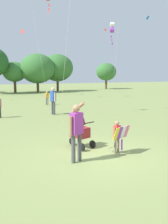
{
  "coord_description": "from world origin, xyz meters",
  "views": [
    {
      "loc": [
        -3.71,
        -6.85,
        2.59
      ],
      "look_at": [
        -0.03,
        0.86,
        1.3
      ],
      "focal_mm": 40.34,
      "sensor_mm": 36.0,
      "label": 1
    }
  ],
  "objects_px": {
    "child_with_butterfly_kite": "(118,134)",
    "kite_orange_delta": "(112,28)",
    "person_red_shirt": "(47,97)",
    "stroller": "(79,131)",
    "person_adult_flyer": "(76,128)",
    "person_sitting_far": "(53,99)"
  },
  "relations": [
    {
      "from": "stroller",
      "to": "kite_orange_delta",
      "type": "bearing_deg",
      "value": 50.97
    },
    {
      "from": "child_with_butterfly_kite",
      "to": "person_adult_flyer",
      "type": "height_order",
      "value": "person_adult_flyer"
    },
    {
      "from": "child_with_butterfly_kite",
      "to": "person_adult_flyer",
      "type": "bearing_deg",
      "value": -173.5
    },
    {
      "from": "person_sitting_far",
      "to": "stroller",
      "type": "bearing_deg",
      "value": -101.66
    },
    {
      "from": "stroller",
      "to": "person_red_shirt",
      "type": "xyz_separation_m",
      "value": [
        2.7,
        12.53,
        0.09
      ]
    },
    {
      "from": "child_with_butterfly_kite",
      "to": "kite_orange_delta",
      "type": "height_order",
      "value": "kite_orange_delta"
    },
    {
      "from": "person_adult_flyer",
      "to": "person_red_shirt",
      "type": "height_order",
      "value": "person_adult_flyer"
    },
    {
      "from": "person_red_shirt",
      "to": "kite_orange_delta",
      "type": "bearing_deg",
      "value": -65.35
    },
    {
      "from": "person_red_shirt",
      "to": "stroller",
      "type": "bearing_deg",
      "value": -102.17
    },
    {
      "from": "kite_orange_delta",
      "to": "person_red_shirt",
      "type": "relative_size",
      "value": 5.03
    },
    {
      "from": "kite_orange_delta",
      "to": "person_sitting_far",
      "type": "bearing_deg",
      "value": 169.07
    },
    {
      "from": "child_with_butterfly_kite",
      "to": "stroller",
      "type": "xyz_separation_m",
      "value": [
        -0.87,
        1.14,
        -0.04
      ]
    },
    {
      "from": "person_sitting_far",
      "to": "person_adult_flyer",
      "type": "bearing_deg",
      "value": -104.33
    },
    {
      "from": "child_with_butterfly_kite",
      "to": "stroller",
      "type": "bearing_deg",
      "value": 127.22
    },
    {
      "from": "person_adult_flyer",
      "to": "stroller",
      "type": "xyz_separation_m",
      "value": [
        0.7,
        1.32,
        -0.43
      ]
    },
    {
      "from": "kite_orange_delta",
      "to": "person_sitting_far",
      "type": "relative_size",
      "value": 3.36
    },
    {
      "from": "kite_orange_delta",
      "to": "person_sitting_far",
      "type": "distance_m",
      "value": 5.99
    },
    {
      "from": "child_with_butterfly_kite",
      "to": "person_sitting_far",
      "type": "relative_size",
      "value": 0.61
    },
    {
      "from": "child_with_butterfly_kite",
      "to": "person_red_shirt",
      "type": "distance_m",
      "value": 13.8
    },
    {
      "from": "person_adult_flyer",
      "to": "kite_orange_delta",
      "type": "distance_m",
      "value": 11.01
    },
    {
      "from": "child_with_butterfly_kite",
      "to": "kite_orange_delta",
      "type": "distance_m",
      "value": 10.27
    },
    {
      "from": "stroller",
      "to": "kite_orange_delta",
      "type": "distance_m",
      "value": 9.9
    }
  ]
}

